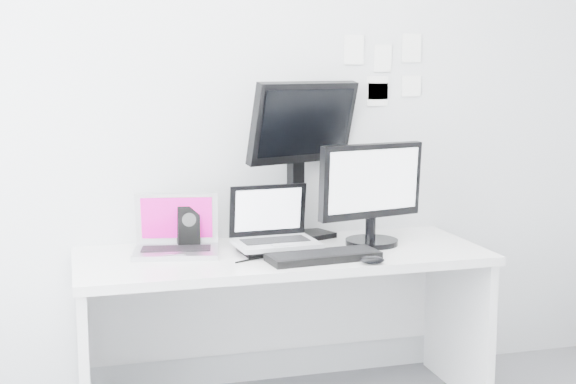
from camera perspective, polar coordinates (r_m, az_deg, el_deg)
The scene contains 15 objects.
back_wall at distance 3.77m, azimuth -1.81°, elevation 6.09°, with size 3.60×3.60×0.00m, color silver.
desk at distance 3.62m, azimuth -0.40°, elevation -9.95°, with size 1.80×0.70×0.73m, color white.
macbook at distance 3.47m, azimuth -8.07°, elevation -2.28°, with size 0.36×0.27×0.27m, color #B9B9BE.
speaker at distance 3.60m, azimuth -7.21°, elevation -2.45°, with size 0.10×0.10×0.20m, color black.
dell_laptop at distance 3.48m, azimuth -0.86°, elevation -1.95°, with size 0.36×0.28×0.30m, color #A8AAAF.
rear_monitor at distance 3.74m, azimuth 0.87°, elevation 2.42°, with size 0.56×0.20×0.76m, color black.
samsung_monitor at distance 3.64m, azimuth 6.07°, elevation -0.05°, with size 0.53×0.24×0.48m, color black.
keyboard at distance 3.37m, azimuth 2.55°, elevation -4.63°, with size 0.48×0.17×0.03m, color black.
mouse at distance 3.32m, azimuth 6.04°, elevation -4.87°, with size 0.10×0.07×0.03m, color black.
wall_note_0 at distance 3.89m, azimuth 4.75°, elevation 10.13°, with size 0.10×0.00×0.14m, color white.
wall_note_1 at distance 3.94m, azimuth 6.81°, elevation 9.50°, with size 0.09×0.00×0.13m, color white.
wall_note_2 at distance 4.00m, azimuth 8.84°, elevation 10.17°, with size 0.10×0.00×0.14m, color white.
wall_note_3 at distance 3.94m, azimuth 6.50°, elevation 7.18°, with size 0.11×0.00×0.08m, color white.
wall_note_4 at distance 4.01m, azimuth 8.83°, elevation 7.52°, with size 0.10×0.00×0.10m, color white.
wall_note_5 at distance 3.94m, azimuth 6.44°, elevation 7.20°, with size 0.11×0.00×0.15m, color white.
Camera 1 is at (-0.89, -2.06, 1.53)m, focal length 49.60 mm.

